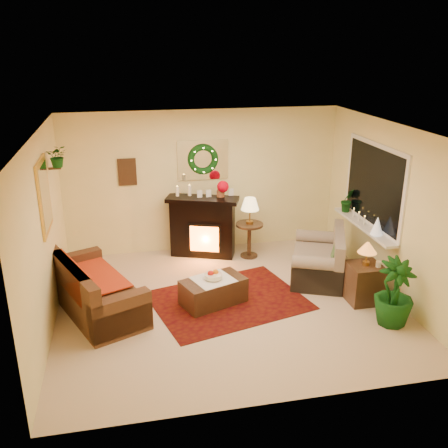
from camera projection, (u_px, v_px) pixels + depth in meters
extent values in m
plane|color=beige|center=(229.00, 304.00, 7.49)|extent=(5.00, 5.00, 0.00)
plane|color=white|center=(229.00, 130.00, 6.60)|extent=(5.00, 5.00, 0.00)
plane|color=#EFD88C|center=(203.00, 181.00, 9.11)|extent=(5.00, 5.00, 0.00)
plane|color=#EFD88C|center=(277.00, 298.00, 4.98)|extent=(5.00, 5.00, 0.00)
plane|color=#EFD88C|center=(44.00, 235.00, 6.57)|extent=(4.50, 4.50, 0.00)
plane|color=#EFD88C|center=(391.00, 211.00, 7.52)|extent=(4.50, 4.50, 0.00)
cube|color=maroon|center=(228.00, 300.00, 7.58)|extent=(2.54, 2.14, 0.01)
cube|color=#4F3326|center=(95.00, 283.00, 7.19)|extent=(1.53, 2.09, 0.82)
cube|color=#B30E1C|center=(92.00, 277.00, 7.32)|extent=(0.75, 1.23, 0.02)
cube|color=black|center=(203.00, 227.00, 9.03)|extent=(1.19, 0.73, 1.04)
sphere|color=red|center=(223.00, 187.00, 8.78)|extent=(0.21, 0.21, 0.21)
cylinder|color=white|center=(177.00, 191.00, 8.65)|extent=(0.06, 0.06, 0.17)
cylinder|color=silver|center=(190.00, 191.00, 8.70)|extent=(0.06, 0.06, 0.19)
cube|color=white|center=(203.00, 160.00, 8.96)|extent=(0.92, 0.02, 0.72)
torus|color=#194719|center=(203.00, 160.00, 8.92)|extent=(0.55, 0.11, 0.55)
cube|color=#381E11|center=(127.00, 172.00, 8.75)|extent=(0.32, 0.03, 0.48)
cube|color=gold|center=(44.00, 196.00, 6.70)|extent=(0.03, 0.84, 1.00)
imported|color=#194719|center=(59.00, 167.00, 7.34)|extent=(0.33, 0.28, 0.36)
cube|color=gray|center=(318.00, 253.00, 8.24)|extent=(1.27, 1.58, 0.80)
cube|color=white|center=(374.00, 185.00, 7.94)|extent=(0.03, 1.86, 1.36)
cube|color=black|center=(373.00, 185.00, 7.94)|extent=(0.02, 1.70, 1.22)
cube|color=white|center=(364.00, 226.00, 8.15)|extent=(0.22, 1.86, 0.04)
cone|color=white|center=(377.00, 226.00, 7.67)|extent=(0.19, 0.19, 0.28)
imported|color=#19421E|center=(348.00, 201.00, 8.70)|extent=(0.30, 0.24, 0.55)
cylinder|color=black|center=(249.00, 240.00, 9.04)|extent=(0.52, 0.52, 0.64)
cone|color=#F7D585|center=(250.00, 211.00, 8.84)|extent=(0.32, 0.32, 0.49)
cube|color=#361C0B|center=(364.00, 284.00, 7.49)|extent=(0.48, 0.48, 0.59)
cone|color=orange|center=(367.00, 256.00, 7.33)|extent=(0.28, 0.28, 0.41)
cube|color=#391D10|center=(213.00, 291.00, 7.44)|extent=(1.05, 0.81, 0.39)
cylinder|color=#EFEBCD|center=(213.00, 276.00, 7.36)|extent=(0.26, 0.26, 0.06)
imported|color=#17581E|center=(394.00, 294.00, 6.82)|extent=(1.84, 1.84, 2.87)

